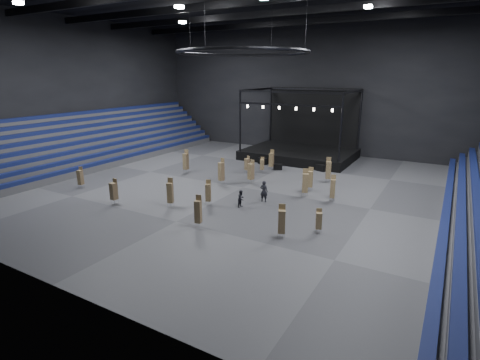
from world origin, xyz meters
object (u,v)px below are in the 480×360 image
Objects in this scene: chair_stack_1 at (198,211)px; chair_stack_14 at (328,170)px; chair_stack_2 at (282,221)px; chair_stack_8 at (319,220)px; flight_case_left at (263,161)px; flight_case_mid at (278,167)px; flight_case_right at (321,168)px; chair_stack_6 at (114,191)px; chair_stack_3 at (221,171)px; chair_stack_4 at (333,188)px; chair_stack_10 at (186,161)px; chair_stack_9 at (310,179)px; chair_stack_7 at (80,177)px; chair_stack_15 at (247,164)px; chair_stack_11 at (208,192)px; chair_stack_12 at (305,182)px; chair_stack_0 at (262,164)px; man_center at (264,191)px; chair_stack_13 at (271,159)px; crew_member at (241,199)px; stage at (301,147)px; chair_stack_5 at (170,192)px; chair_stack_16 at (251,171)px.

chair_stack_14 is (4.73, 16.64, 0.10)m from chair_stack_1.
chair_stack_2 is 1.34× the size of chair_stack_8.
flight_case_left is 0.43× the size of chair_stack_14.
flight_case_right reaches higher than flight_case_mid.
chair_stack_3 is at bearing 69.37° from chair_stack_6.
chair_stack_6 is at bearing -104.34° from chair_stack_3.
chair_stack_10 is (-17.64, 1.45, 0.15)m from chair_stack_4.
chair_stack_9 is (4.12, 12.82, -0.04)m from chair_stack_1.
chair_stack_9 is (-2.82, 2.02, -0.02)m from chair_stack_4.
chair_stack_2 is 9.50m from chair_stack_4.
chair_stack_1 is (-2.57, -20.91, 0.89)m from flight_case_right.
chair_stack_9 is at bearing -79.13° from flight_case_right.
chair_stack_7 is 0.93× the size of chair_stack_9.
chair_stack_11 is at bearing -54.14° from chair_stack_15.
chair_stack_11 is (-6.31, -8.35, -0.06)m from chair_stack_9.
chair_stack_1 is 6.30m from chair_stack_2.
chair_stack_6 is at bearing -102.63° from flight_case_left.
chair_stack_12 is (-2.62, 0.06, 0.13)m from chair_stack_4.
flight_case_right is 7.06m from chair_stack_0.
man_center is at bearing -128.15° from chair_stack_9.
flight_case_mid is at bearing 30.97° from chair_stack_13.
chair_stack_1 is at bearing -96.86° from chair_stack_0.
chair_stack_15 is (-4.54, 15.73, -0.20)m from chair_stack_1.
chair_stack_7 is 0.89× the size of chair_stack_13.
chair_stack_14 reaches higher than man_center.
man_center is at bearing -164.15° from chair_stack_4.
crew_member is (5.55, -15.20, 0.36)m from flight_case_left.
chair_stack_7 is 18.61m from man_center.
stage is 24.44m from chair_stack_5.
chair_stack_14 is at bearing -18.43° from chair_stack_0.
chair_stack_2 is at bearing -44.67° from chair_stack_11.
chair_stack_3 is 9.09m from chair_stack_9.
chair_stack_0 is at bearing 120.91° from chair_stack_12.
chair_stack_0 is at bearing 61.39° from chair_stack_5.
chair_stack_14 is (6.82, -2.30, 1.03)m from flight_case_mid.
chair_stack_4 is 1.01× the size of chair_stack_13.
chair_stack_11 is at bearing -80.23° from flight_case_left.
chair_stack_0 is 0.66× the size of chair_stack_3.
chair_stack_1 is at bearing -83.71° from flight_case_mid.
chair_stack_4 is 19.39m from chair_stack_6.
chair_stack_14 reaches higher than chair_stack_0.
chair_stack_14 is (15.43, 4.38, -0.03)m from chair_stack_10.
chair_stack_11 is (0.94, -12.31, 0.19)m from chair_stack_0.
flight_case_mid is 0.57× the size of chair_stack_0.
stage is 15.25m from chair_stack_9.
chair_stack_15 is at bearing 28.22° from crew_member.
man_center is at bearing 123.16° from chair_stack_8.
chair_stack_1 is at bearing -137.39° from chair_stack_4.
chair_stack_10 is 8.55m from chair_stack_16.
man_center reaches higher than flight_case_right.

